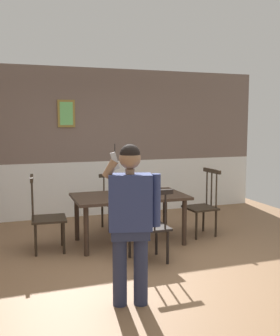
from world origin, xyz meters
name	(u,v)px	position (x,y,z in m)	size (l,w,h in m)	color
ground_plane	(147,267)	(0.00, 0.00, 0.00)	(7.46, 7.46, 0.00)	#846042
room_back_partition	(94,145)	(0.00, 2.94, 1.34)	(6.78, 0.17, 2.79)	#756056
dining_table	(129,201)	(0.09, 1.01, 0.64)	(1.65, 0.96, 0.72)	#38281E
chair_near_window	(203,205)	(1.31, 1.00, 0.49)	(0.48, 0.48, 1.05)	#2D2319
chair_by_doorway	(46,216)	(-1.12, 1.02, 0.50)	(0.50, 0.50, 1.07)	#2D2319
chair_at_table_head	(149,226)	(0.08, 0.15, 0.48)	(0.48, 0.48, 0.97)	black
chair_opposite_corner	(114,201)	(0.10, 1.87, 0.46)	(0.46, 0.46, 0.92)	#2D2319
person_figure	(131,215)	(-0.50, -0.90, 0.91)	(0.56, 0.32, 1.60)	#282E49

